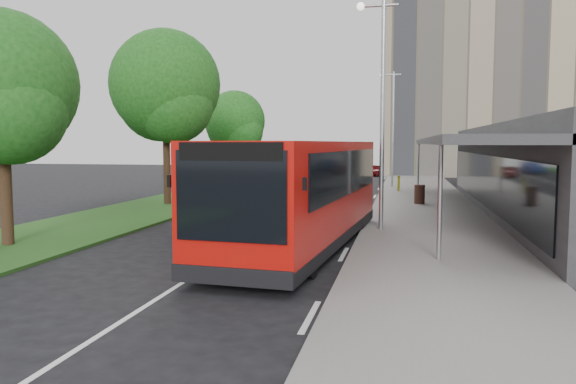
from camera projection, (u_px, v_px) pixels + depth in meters
name	position (u px, v px, depth m)	size (l,w,h in m)	color
ground	(252.00, 239.00, 18.89)	(120.00, 120.00, 0.00)	black
pavement	(419.00, 191.00, 37.20)	(5.00, 80.00, 0.15)	slate
grass_verge	(231.00, 188.00, 39.81)	(5.00, 80.00, 0.10)	#224E19
lane_centre_line	(318.00, 197.00, 33.53)	(0.12, 70.00, 0.01)	silver
kerb_dashes	(377.00, 192.00, 36.77)	(0.12, 56.00, 0.01)	silver
office_block	(497.00, 85.00, 56.28)	(22.00, 12.00, 18.00)	tan
station_building	(542.00, 170.00, 24.34)	(7.70, 26.00, 4.00)	#2B2A2D
tree_near	(3.00, 95.00, 17.01)	(4.53, 4.53, 7.25)	black
tree_mid	(166.00, 92.00, 28.62)	(5.59, 5.59, 8.99)	black
tree_far	(235.00, 125.00, 40.45)	(4.38, 4.38, 6.99)	black
lamp_post_near	(380.00, 100.00, 19.61)	(1.44, 0.28, 8.00)	#9B9EA4
lamp_post_far	(392.00, 122.00, 39.12)	(1.44, 0.28, 8.00)	#9B9EA4
bus_main	(302.00, 194.00, 17.09)	(3.88, 11.72, 3.27)	#B80B09
bus_second	(259.00, 184.00, 23.69)	(3.34, 10.35, 2.88)	#B80B09
litter_bin	(420.00, 194.00, 28.43)	(0.53, 0.53, 0.96)	#3C2018
bollard	(399.00, 183.00, 35.94)	(0.16, 0.16, 0.98)	#DBDC0B
car_near	(375.00, 170.00, 54.93)	(1.34, 3.32, 1.13)	#5F0D11
car_far	(345.00, 166.00, 62.74)	(1.35, 3.87, 1.28)	navy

